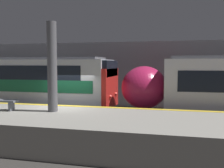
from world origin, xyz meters
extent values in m
plane|color=#33302D|center=(0.00, 0.00, 0.00)|extent=(120.00, 120.00, 0.00)
cube|color=gray|center=(0.00, -2.12, 0.55)|extent=(40.00, 4.24, 1.10)
cube|color=gold|center=(0.00, -0.15, 1.11)|extent=(40.00, 0.30, 0.01)
cube|color=#939399|center=(0.00, 6.81, 2.32)|extent=(50.00, 0.15, 4.63)
cylinder|color=#56565B|center=(0.26, -1.62, 2.95)|extent=(0.40, 0.40, 3.69)
ellipsoid|color=#B21E4C|center=(3.59, 2.45, 1.81)|extent=(2.42, 2.68, 2.29)
sphere|color=#F2EFCC|center=(2.64, 2.45, 1.40)|extent=(0.20, 0.20, 0.20)
cube|color=red|center=(1.73, 2.45, 1.73)|extent=(0.25, 2.85, 2.18)
cube|color=black|center=(1.73, 2.45, 2.82)|extent=(0.25, 2.56, 0.87)
sphere|color=#EA4C42|center=(1.88, 1.80, 1.35)|extent=(0.18, 0.18, 0.18)
sphere|color=#EA4C42|center=(1.88, 3.11, 1.35)|extent=(0.18, 0.18, 0.18)
cube|color=slate|center=(-1.50, -1.90, 1.31)|extent=(0.10, 0.32, 0.41)
cube|color=slate|center=(-2.03, -1.90, 1.51)|extent=(1.50, 0.40, 0.08)
camera|label=1|loc=(5.17, -11.53, 3.08)|focal=42.00mm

